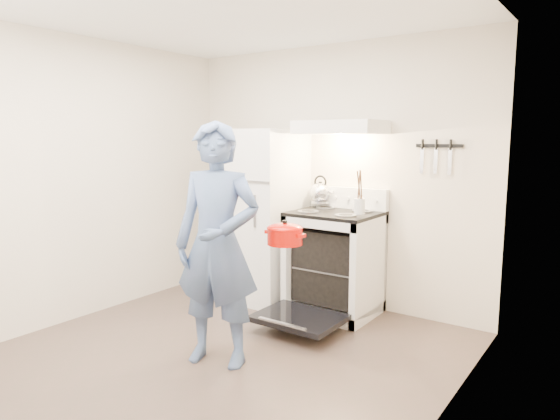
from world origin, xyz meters
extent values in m
plane|color=#4A3A32|center=(0.00, 0.00, 0.00)|extent=(3.60, 3.60, 0.00)
cube|color=beige|center=(0.00, 1.80, 1.25)|extent=(3.20, 0.02, 2.50)
cube|color=white|center=(-0.58, 1.45, 0.85)|extent=(0.70, 0.70, 1.70)
cube|color=white|center=(0.23, 1.48, 0.46)|extent=(0.76, 0.65, 0.92)
cube|color=black|center=(0.23, 1.48, 0.94)|extent=(0.76, 0.65, 0.03)
cube|color=white|center=(0.23, 1.76, 1.05)|extent=(0.76, 0.07, 0.20)
cube|color=black|center=(0.23, 0.88, 0.12)|extent=(0.70, 0.54, 0.04)
cube|color=slate|center=(0.23, 1.48, 0.44)|extent=(0.60, 0.52, 0.01)
cube|color=white|center=(0.23, 1.55, 1.71)|extent=(0.76, 0.50, 0.12)
cube|color=black|center=(1.05, 1.79, 1.55)|extent=(0.40, 0.02, 0.03)
cylinder|color=#937454|center=(0.14, 1.48, 0.45)|extent=(0.32, 0.32, 0.02)
cylinder|color=silver|center=(0.55, 1.31, 1.05)|extent=(0.09, 0.09, 0.13)
imported|color=#3B567A|center=(0.05, 0.09, 0.87)|extent=(0.73, 0.59, 1.73)
camera|label=1|loc=(2.40, -2.47, 1.61)|focal=32.00mm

